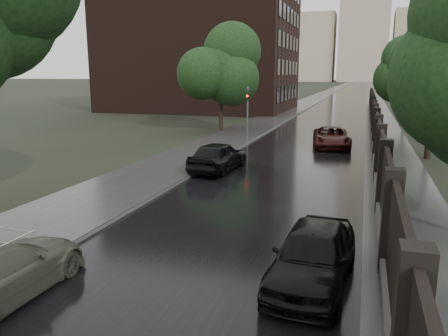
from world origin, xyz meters
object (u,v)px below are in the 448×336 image
traffic_light (248,109)px  tree_right_b (435,73)px  hatchback_left (218,156)px  car_right_far (331,137)px  tree_left_far (221,70)px  tree_right_c (408,74)px  car_right_near (313,255)px

traffic_light → tree_right_b: bearing=-14.2°
hatchback_left → car_right_far: hatchback_left is taller
traffic_light → car_right_far: traffic_light is taller
hatchback_left → traffic_light: bearing=-78.2°
tree_right_b → hatchback_left: bearing=-147.0°
traffic_light → hatchback_left: size_ratio=0.89×
tree_left_far → tree_right_b: bearing=-27.3°
traffic_light → hatchback_left: 10.14m
tree_left_far → tree_right_b: size_ratio=1.05×
tree_left_far → hatchback_left: size_ratio=1.65×
tree_right_b → tree_right_c: 18.00m
tree_left_far → hatchback_left: 16.33m
tree_left_far → traffic_light: 6.84m
tree_left_far → hatchback_left: (4.78, -14.96, -4.48)m
tree_right_c → car_right_near: bearing=-97.3°
car_right_near → car_right_far: bearing=97.1°
tree_right_b → tree_right_c: size_ratio=1.00×
tree_left_far → tree_right_c: (15.50, 10.00, -0.29)m
tree_right_c → car_right_near: size_ratio=1.65×
traffic_light → hatchback_left: (1.08, -9.95, -1.63)m
tree_right_c → traffic_light: size_ratio=1.75×
tree_left_far → tree_right_c: bearing=32.8°
traffic_light → car_right_near: bearing=-71.2°
tree_right_c → car_right_near: tree_right_c is taller
tree_right_b → car_right_near: 19.12m
car_right_near → tree_right_c: bearing=86.7°
tree_left_far → car_right_far: (9.78, -5.73, -4.54)m
tree_left_far → car_right_near: tree_left_far is taller
tree_left_far → tree_right_c: size_ratio=1.05×
hatchback_left → car_right_far: 10.49m
tree_left_far → tree_right_c: 18.45m
tree_left_far → hatchback_left: tree_left_far is taller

